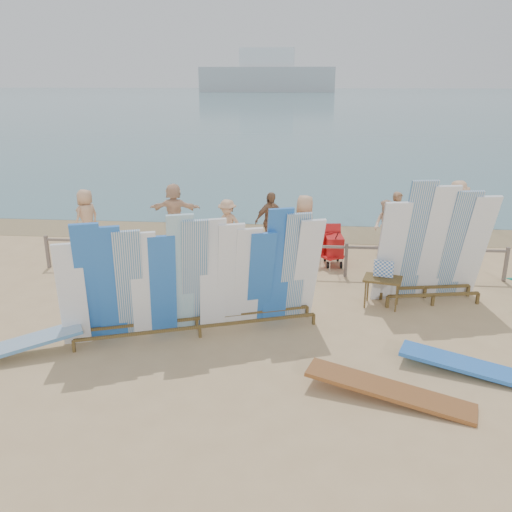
# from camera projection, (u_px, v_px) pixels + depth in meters

# --- Properties ---
(ground) EXTENTS (160.00, 160.00, 0.00)m
(ground) POSITION_uv_depth(u_px,v_px,m) (259.00, 323.00, 11.45)
(ground) COLOR tan
(ground) RESTS_ON ground
(ocean) EXTENTS (320.00, 240.00, 0.02)m
(ocean) POSITION_uv_depth(u_px,v_px,m) (301.00, 98.00, 132.48)
(ocean) COLOR #416974
(ocean) RESTS_ON ground
(wet_sand_strip) EXTENTS (40.00, 2.60, 0.01)m
(wet_sand_strip) POSITION_uv_depth(u_px,v_px,m) (277.00, 231.00, 18.25)
(wet_sand_strip) COLOR olive
(wet_sand_strip) RESTS_ON ground
(distant_ship) EXTENTS (45.00, 8.00, 14.00)m
(distant_ship) POSITION_uv_depth(u_px,v_px,m) (267.00, 76.00, 180.96)
(distant_ship) COLOR #999EA3
(distant_ship) RESTS_ON ocean
(fence) EXTENTS (12.08, 0.08, 0.90)m
(fence) POSITION_uv_depth(u_px,v_px,m) (269.00, 251.00, 14.08)
(fence) COLOR #726156
(fence) RESTS_ON ground
(main_surfboard_rack) EXTENTS (5.04, 2.30, 2.58)m
(main_surfboard_rack) POSITION_uv_depth(u_px,v_px,m) (197.00, 280.00, 10.64)
(main_surfboard_rack) COLOR brown
(main_surfboard_rack) RESTS_ON ground
(side_surfboard_rack) EXTENTS (2.60, 1.18, 2.91)m
(side_surfboard_rack) POSITION_uv_depth(u_px,v_px,m) (434.00, 248.00, 12.13)
(side_surfboard_rack) COLOR brown
(side_surfboard_rack) RESTS_ON ground
(vendor_table) EXTENTS (0.94, 0.77, 1.09)m
(vendor_table) POSITION_uv_depth(u_px,v_px,m) (382.00, 291.00, 12.18)
(vendor_table) COLOR brown
(vendor_table) RESTS_ON ground
(flat_board_e) EXTENTS (2.63, 1.76, 0.44)m
(flat_board_e) POSITION_uv_depth(u_px,v_px,m) (9.00, 359.00, 10.00)
(flat_board_e) COLOR silver
(flat_board_e) RESTS_ON ground
(flat_board_c) EXTENTS (2.74, 1.35, 0.33)m
(flat_board_c) POSITION_uv_depth(u_px,v_px,m) (388.00, 399.00, 8.76)
(flat_board_c) COLOR brown
(flat_board_c) RESTS_ON ground
(flat_board_d) EXTENTS (2.72, 1.47, 0.27)m
(flat_board_d) POSITION_uv_depth(u_px,v_px,m) (478.00, 375.00, 9.44)
(flat_board_d) COLOR blue
(flat_board_d) RESTS_ON ground
(beach_chair_left) EXTENTS (0.61, 0.63, 0.80)m
(beach_chair_left) POSITION_uv_depth(u_px,v_px,m) (258.00, 256.00, 14.97)
(beach_chair_left) COLOR #B51413
(beach_chair_left) RESTS_ON ground
(beach_chair_right) EXTENTS (0.79, 0.79, 0.88)m
(beach_chair_right) POSITION_uv_depth(u_px,v_px,m) (330.00, 258.00, 14.76)
(beach_chair_right) COLOR #B51413
(beach_chair_right) RESTS_ON ground
(stroller) EXTENTS (0.62, 0.84, 1.09)m
(stroller) POSITION_uv_depth(u_px,v_px,m) (333.00, 249.00, 14.89)
(stroller) COLOR #B51413
(stroller) RESTS_ON ground
(beachgoer_11) EXTENTS (1.66, 0.60, 1.76)m
(beachgoer_11) POSITION_uv_depth(u_px,v_px,m) (174.00, 210.00, 17.35)
(beachgoer_11) COLOR beige
(beachgoer_11) RESTS_ON ground
(beachgoer_9) EXTENTS (1.28, 0.67, 1.90)m
(beachgoer_9) POSITION_uv_depth(u_px,v_px,m) (456.00, 211.00, 17.03)
(beachgoer_9) COLOR tan
(beachgoer_9) RESTS_ON ground
(beachgoer_8) EXTENTS (0.67, 0.83, 1.55)m
(beachgoer_8) POSITION_uv_depth(u_px,v_px,m) (385.00, 226.00, 15.90)
(beachgoer_8) COLOR beige
(beachgoer_8) RESTS_ON ground
(beachgoer_7) EXTENTS (0.69, 0.52, 1.68)m
(beachgoer_7) POSITION_uv_depth(u_px,v_px,m) (397.00, 219.00, 16.43)
(beachgoer_7) COLOR #8C6042
(beachgoer_7) RESTS_ON ground
(beachgoer_3) EXTENTS (1.07, 0.72, 1.53)m
(beachgoer_3) POSITION_uv_depth(u_px,v_px,m) (228.00, 225.00, 16.11)
(beachgoer_3) COLOR tan
(beachgoer_3) RESTS_ON ground
(beachgoer_4) EXTENTS (1.09, 0.94, 1.74)m
(beachgoer_4) POSITION_uv_depth(u_px,v_px,m) (270.00, 221.00, 16.11)
(beachgoer_4) COLOR #8C6042
(beachgoer_4) RESTS_ON ground
(beachgoer_6) EXTENTS (0.77, 0.99, 1.83)m
(beachgoer_6) POSITION_uv_depth(u_px,v_px,m) (305.00, 227.00, 15.27)
(beachgoer_6) COLOR tan
(beachgoer_6) RESTS_ON ground
(beachgoer_0) EXTENTS (0.76, 0.93, 1.72)m
(beachgoer_0) POSITION_uv_depth(u_px,v_px,m) (87.00, 217.00, 16.59)
(beachgoer_0) COLOR tan
(beachgoer_0) RESTS_ON ground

